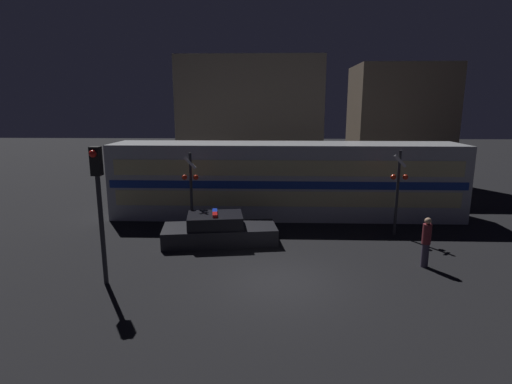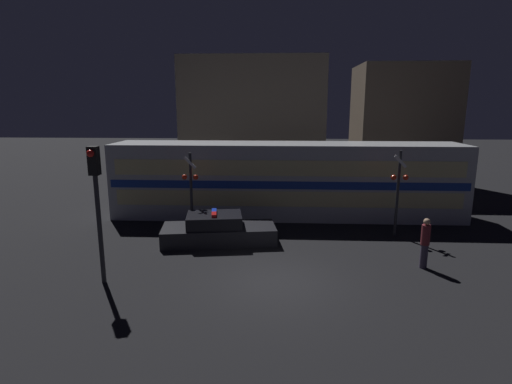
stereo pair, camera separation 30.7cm
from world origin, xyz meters
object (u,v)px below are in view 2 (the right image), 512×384
at_px(police_car, 218,231).
at_px(crossing_signal_near, 398,188).
at_px(pedestrian, 425,243).
at_px(traffic_light_corner, 96,193).
at_px(train, 286,180).

xyz_separation_m(police_car, crossing_signal_near, (7.84, 1.25, 1.69)).
relative_size(pedestrian, traffic_light_corner, 0.41).
height_order(pedestrian, crossing_signal_near, crossing_signal_near).
bearing_deg(train, pedestrian, -55.07).
bearing_deg(traffic_light_corner, police_car, 52.69).
bearing_deg(crossing_signal_near, pedestrian, -90.45).
bearing_deg(police_car, traffic_light_corner, -135.61).
distance_m(train, traffic_light_corner, 10.74).
distance_m(train, crossing_signal_near, 5.86).
bearing_deg(traffic_light_corner, train, 54.63).
bearing_deg(crossing_signal_near, police_car, -170.96).
xyz_separation_m(train, pedestrian, (4.83, -6.91, -0.97)).
relative_size(train, pedestrian, 9.74).
xyz_separation_m(crossing_signal_near, traffic_light_corner, (-11.04, -5.45, 0.84)).
xyz_separation_m(police_car, pedestrian, (7.81, -2.40, 0.44)).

